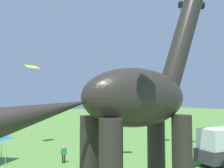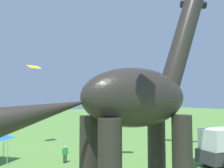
# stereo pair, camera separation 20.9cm
# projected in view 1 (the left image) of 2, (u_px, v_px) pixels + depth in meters

# --- Properties ---
(dinosaur_sculpture) EXTENTS (15.37, 3.26, 16.07)m
(dinosaur_sculpture) POSITION_uv_depth(u_px,v_px,m) (136.00, 97.00, 13.02)
(dinosaur_sculpture) COLOR #2D2823
(dinosaur_sculpture) RESTS_ON ground_plane
(person_watching_child) EXTENTS (0.57, 0.25, 1.52)m
(person_watching_child) POSITION_uv_depth(u_px,v_px,m) (64.00, 153.00, 21.19)
(person_watching_child) COLOR black
(person_watching_child) RESTS_ON ground_plane
(kite_high_right) EXTENTS (1.86, 1.53, 2.10)m
(kite_high_right) POSITION_uv_depth(u_px,v_px,m) (32.00, 67.00, 29.36)
(kite_high_right) COLOR yellow
(kite_far_right) EXTENTS (2.83, 2.82, 0.81)m
(kite_far_right) POSITION_uv_depth(u_px,v_px,m) (190.00, 6.00, 26.32)
(kite_far_right) COLOR black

